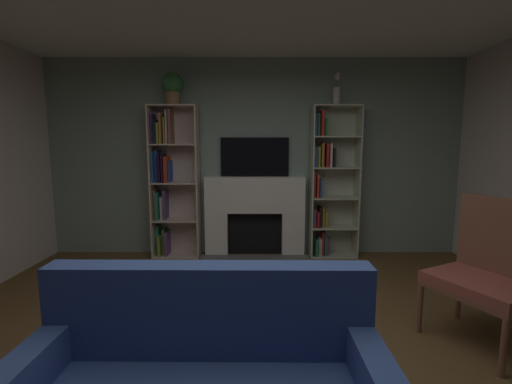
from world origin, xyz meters
The scene contains 9 objects.
ground_plane centered at (0.00, 0.00, 0.00)m, with size 6.84×6.84×0.00m, color brown.
wall_back_accent centered at (0.00, 2.73, 1.35)m, with size 5.82×0.06×2.70m, color gray.
fireplace centered at (0.00, 2.59, 0.58)m, with size 1.47×0.51×1.10m.
tv centered at (0.00, 2.67, 1.37)m, with size 0.94×0.06×0.54m, color black.
bookshelf_left centered at (-1.17, 2.58, 1.06)m, with size 0.64×0.32×2.06m.
bookshelf_right centered at (1.00, 2.58, 1.00)m, with size 0.64×0.32×2.06m.
potted_plant centered at (-1.08, 2.55, 2.30)m, with size 0.28×0.28×0.42m.
vase_with_flowers centered at (1.08, 2.55, 2.22)m, with size 0.10×0.10×0.43m.
armchair centered at (1.83, 0.37, 0.58)m, with size 0.81×0.87×1.14m.
Camera 1 is at (0.02, -2.29, 1.56)m, focal length 25.12 mm.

